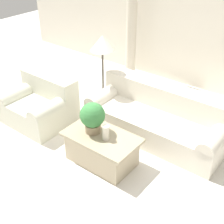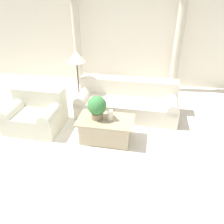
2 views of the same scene
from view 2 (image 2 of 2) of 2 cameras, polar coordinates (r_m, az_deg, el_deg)
The scene contains 10 objects.
ground_plane at distance 4.82m, azimuth -0.32°, elevation -4.53°, with size 16.00×16.00×0.00m, color silver.
wall_back at distance 6.86m, azimuth 4.35°, elevation 20.35°, with size 10.00×0.06×3.20m.
sofa_long at distance 5.29m, azimuth 3.95°, elevation 2.78°, with size 2.36×0.96×0.81m.
loveseat at distance 5.07m, azimuth -19.18°, elevation -0.09°, with size 1.15×0.96×0.81m.
coffee_table at distance 4.39m, azimuth -1.61°, elevation -4.53°, with size 1.10×0.65×0.48m.
potted_plant at distance 4.18m, azimuth -3.93°, elevation 1.40°, with size 0.37×0.37×0.47m.
pillar_candle at distance 4.18m, azimuth -0.43°, elevation -0.89°, with size 0.10×0.10×0.22m.
floor_lamp at distance 5.22m, azimuth -9.27°, elevation 13.30°, with size 0.42×0.42×1.47m.
column_left at distance 6.88m, azimuth -9.08°, elevation 17.62°, with size 0.32×0.32×2.56m.
column_right at distance 6.54m, azimuth 16.78°, elevation 16.14°, with size 0.32×0.32×2.56m.
Camera 2 is at (0.75, -3.91, 2.72)m, focal length 35.00 mm.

